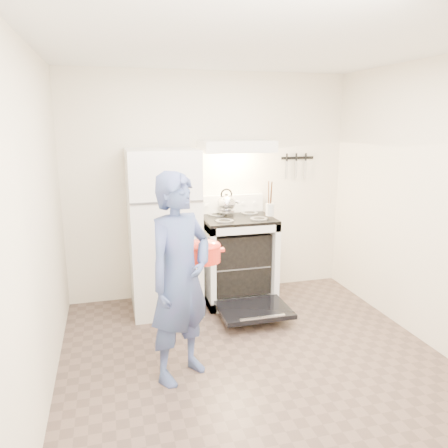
{
  "coord_description": "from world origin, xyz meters",
  "views": [
    {
      "loc": [
        -1.11,
        -2.96,
        1.97
      ],
      "look_at": [
        -0.05,
        1.0,
        1.0
      ],
      "focal_mm": 35.0,
      "sensor_mm": 36.0,
      "label": 1
    }
  ],
  "objects_px": {
    "refrigerator": "(164,231)",
    "tea_kettle": "(226,202)",
    "stove_body": "(237,260)",
    "person": "(180,279)",
    "dutch_oven": "(203,253)"
  },
  "relations": [
    {
      "from": "person",
      "to": "dutch_oven",
      "type": "height_order",
      "value": "person"
    },
    {
      "from": "refrigerator",
      "to": "dutch_oven",
      "type": "height_order",
      "value": "refrigerator"
    },
    {
      "from": "person",
      "to": "dutch_oven",
      "type": "xyz_separation_m",
      "value": [
        0.24,
        0.3,
        0.09
      ]
    },
    {
      "from": "stove_body",
      "to": "person",
      "type": "height_order",
      "value": "person"
    },
    {
      "from": "tea_kettle",
      "to": "person",
      "type": "distance_m",
      "value": 1.68
    },
    {
      "from": "stove_body",
      "to": "tea_kettle",
      "type": "xyz_separation_m",
      "value": [
        -0.09,
        0.13,
        0.64
      ]
    },
    {
      "from": "tea_kettle",
      "to": "stove_body",
      "type": "bearing_deg",
      "value": -53.83
    },
    {
      "from": "stove_body",
      "to": "dutch_oven",
      "type": "distance_m",
      "value": 1.29
    },
    {
      "from": "refrigerator",
      "to": "tea_kettle",
      "type": "bearing_deg",
      "value": 11.85
    },
    {
      "from": "refrigerator",
      "to": "tea_kettle",
      "type": "height_order",
      "value": "refrigerator"
    },
    {
      "from": "refrigerator",
      "to": "tea_kettle",
      "type": "xyz_separation_m",
      "value": [
        0.72,
        0.15,
        0.25
      ]
    },
    {
      "from": "person",
      "to": "dutch_oven",
      "type": "distance_m",
      "value": 0.4
    },
    {
      "from": "refrigerator",
      "to": "dutch_oven",
      "type": "bearing_deg",
      "value": -79.22
    },
    {
      "from": "stove_body",
      "to": "tea_kettle",
      "type": "bearing_deg",
      "value": 126.17
    },
    {
      "from": "tea_kettle",
      "to": "person",
      "type": "height_order",
      "value": "person"
    }
  ]
}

